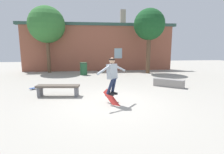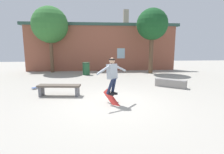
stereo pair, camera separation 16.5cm
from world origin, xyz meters
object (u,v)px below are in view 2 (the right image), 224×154
(skate_ledge, at_px, (171,83))
(trash_bin, at_px, (86,68))
(skateboard_resting, at_px, (40,87))
(skateboard_flipping, at_px, (111,99))
(skater, at_px, (112,73))
(tree_left, at_px, (50,25))
(park_bench, at_px, (59,88))
(tree_right, at_px, (152,25))

(skate_ledge, xyz_separation_m, trash_bin, (-4.72, 4.64, 0.28))
(skate_ledge, distance_m, skateboard_resting, 6.86)
(trash_bin, relative_size, skateboard_flipping, 1.40)
(skate_ledge, height_order, skateboard_flipping, skateboard_flipping)
(skate_ledge, distance_m, trash_bin, 6.62)
(trash_bin, bearing_deg, skate_ledge, -44.50)
(skater, relative_size, skateboard_resting, 1.72)
(skate_ledge, xyz_separation_m, skateboard_flipping, (-3.38, -2.48, -0.02))
(skateboard_flipping, height_order, skateboard_resting, skateboard_flipping)
(skate_ledge, height_order, trash_bin, trash_bin)
(skateboard_flipping, bearing_deg, tree_left, 169.68)
(trash_bin, bearing_deg, park_bench, -98.18)
(tree_right, bearing_deg, skateboard_resting, -147.79)
(trash_bin, bearing_deg, skateboard_resting, -116.51)
(tree_right, distance_m, trash_bin, 6.15)
(tree_right, distance_m, tree_left, 8.21)
(skateboard_resting, bearing_deg, skater, 100.52)
(tree_right, height_order, skateboard_flipping, tree_right)
(park_bench, distance_m, skater, 2.70)
(tree_left, height_order, park_bench, tree_left)
(park_bench, height_order, skater, skater)
(tree_right, bearing_deg, tree_left, 170.63)
(park_bench, xyz_separation_m, trash_bin, (0.84, 5.85, 0.13))
(tree_right, height_order, tree_left, tree_left)
(skater, height_order, skateboard_flipping, skater)
(trash_bin, bearing_deg, tree_right, 3.60)
(tree_right, xyz_separation_m, skateboard_resting, (-7.30, -4.60, -3.75))
(trash_bin, bearing_deg, skater, -79.37)
(tree_right, bearing_deg, skater, -116.91)
(tree_right, relative_size, skater, 3.75)
(skater, bearing_deg, park_bench, -159.44)
(skate_ledge, bearing_deg, tree_right, 121.11)
(skate_ledge, xyz_separation_m, skateboard_resting, (-6.85, 0.36, -0.15))
(skateboard_flipping, bearing_deg, skater, -25.69)
(park_bench, relative_size, trash_bin, 1.97)
(tree_right, xyz_separation_m, park_bench, (-6.01, -6.18, -3.45))
(tree_left, height_order, trash_bin, tree_left)
(skater, distance_m, skateboard_resting, 4.69)
(park_bench, height_order, skateboard_resting, park_bench)
(tree_right, bearing_deg, skate_ledge, -95.19)
(skater, height_order, skateboard_resting, skater)
(park_bench, relative_size, skate_ledge, 1.24)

